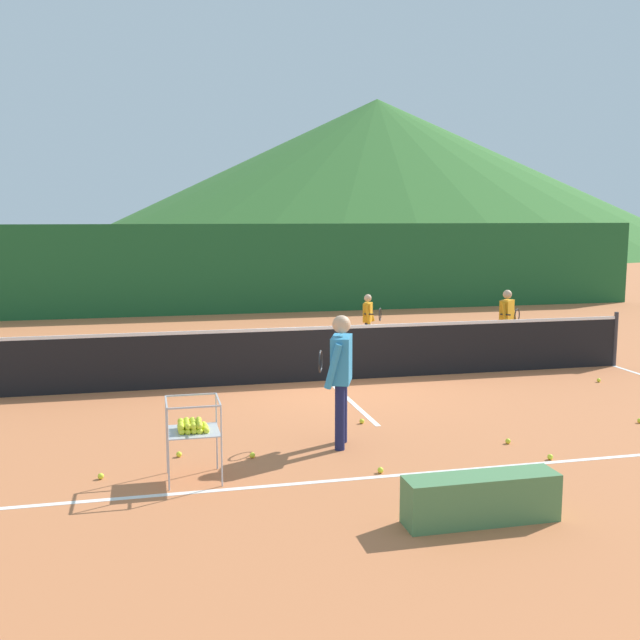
{
  "coord_description": "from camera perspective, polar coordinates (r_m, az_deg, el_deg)",
  "views": [
    {
      "loc": [
        -3.06,
        -12.43,
        2.89
      ],
      "look_at": [
        -0.16,
        -0.08,
        1.1
      ],
      "focal_mm": 41.59,
      "sensor_mm": 36.0,
      "label": 1
    }
  ],
  "objects": [
    {
      "name": "ground_plane",
      "position": [
        13.12,
        0.6,
        -4.68
      ],
      "size": [
        120.0,
        120.0,
        0.0
      ],
      "primitive_type": "plane",
      "color": "#C67042"
    },
    {
      "name": "line_baseline_near",
      "position": [
        8.66,
        8.46,
        -11.53
      ],
      "size": [
        11.42,
        0.08,
        0.01
      ],
      "primitive_type": "cube",
      "color": "white",
      "rests_on": "ground"
    },
    {
      "name": "line_baseline_far",
      "position": [
        18.97,
        -3.79,
        -0.72
      ],
      "size": [
        11.42,
        0.08,
        0.01
      ],
      "primitive_type": "cube",
      "color": "white",
      "rests_on": "ground"
    },
    {
      "name": "line_sideline_east",
      "position": [
        15.49,
        21.62,
        -3.27
      ],
      "size": [
        0.08,
        10.93,
        0.01
      ],
      "primitive_type": "cube",
      "color": "white",
      "rests_on": "ground"
    },
    {
      "name": "line_service_center",
      "position": [
        13.12,
        0.6,
        -4.67
      ],
      "size": [
        0.08,
        5.88,
        0.01
      ],
      "primitive_type": "cube",
      "color": "white",
      "rests_on": "ground"
    },
    {
      "name": "tennis_net",
      "position": [
        13.02,
        0.6,
        -2.54
      ],
      "size": [
        11.53,
        0.08,
        1.05
      ],
      "color": "#333338",
      "rests_on": "ground"
    },
    {
      "name": "instructor",
      "position": [
        9.27,
        1.6,
        -3.72
      ],
      "size": [
        0.48,
        0.83,
        1.67
      ],
      "color": "#191E4C",
      "rests_on": "ground"
    },
    {
      "name": "student_0",
      "position": [
        16.17,
        3.74,
        0.31
      ],
      "size": [
        0.41,
        0.67,
        1.19
      ],
      "color": "black",
      "rests_on": "ground"
    },
    {
      "name": "student_1",
      "position": [
        15.93,
        14.2,
        0.32
      ],
      "size": [
        0.51,
        0.69,
        1.36
      ],
      "color": "silver",
      "rests_on": "ground"
    },
    {
      "name": "ball_cart",
      "position": [
        8.3,
        -9.81,
        -8.11
      ],
      "size": [
        0.58,
        0.58,
        0.9
      ],
      "color": "#B7B7BC",
      "rests_on": "ground"
    },
    {
      "name": "tennis_ball_0",
      "position": [
        8.71,
        -16.51,
        -11.45
      ],
      "size": [
        0.07,
        0.07,
        0.07
      ],
      "primitive_type": "sphere",
      "color": "yellow",
      "rests_on": "ground"
    },
    {
      "name": "tennis_ball_1",
      "position": [
        8.58,
        4.67,
        -11.44
      ],
      "size": [
        0.07,
        0.07,
        0.07
      ],
      "primitive_type": "sphere",
      "color": "yellow",
      "rests_on": "ground"
    },
    {
      "name": "tennis_ball_2",
      "position": [
        9.4,
        17.29,
        -10.03
      ],
      "size": [
        0.07,
        0.07,
        0.07
      ],
      "primitive_type": "sphere",
      "color": "yellow",
      "rests_on": "ground"
    },
    {
      "name": "tennis_ball_3",
      "position": [
        13.88,
        20.65,
        -4.35
      ],
      "size": [
        0.07,
        0.07,
        0.07
      ],
      "primitive_type": "sphere",
      "color": "yellow",
      "rests_on": "ground"
    },
    {
      "name": "tennis_ball_4",
      "position": [
        9.09,
        -5.23,
        -10.32
      ],
      "size": [
        0.07,
        0.07,
        0.07
      ],
      "primitive_type": "sphere",
      "color": "yellow",
      "rests_on": "ground"
    },
    {
      "name": "tennis_ball_5",
      "position": [
        9.24,
        -10.8,
        -10.11
      ],
      "size": [
        0.07,
        0.07,
        0.07
      ],
      "primitive_type": "sphere",
      "color": "yellow",
      "rests_on": "ground"
    },
    {
      "name": "tennis_ball_6",
      "position": [
        10.49,
        3.24,
        -7.78
      ],
      "size": [
        0.07,
        0.07,
        0.07
      ],
      "primitive_type": "sphere",
      "color": "yellow",
      "rests_on": "ground"
    },
    {
      "name": "tennis_ball_7",
      "position": [
        9.88,
        14.26,
        -9.02
      ],
      "size": [
        0.07,
        0.07,
        0.07
      ],
      "primitive_type": "sphere",
      "color": "yellow",
      "rests_on": "ground"
    },
    {
      "name": "tennis_ball_8",
      "position": [
        11.42,
        23.38,
        -7.12
      ],
      "size": [
        0.07,
        0.07,
        0.07
      ],
      "primitive_type": "sphere",
      "color": "yellow",
      "rests_on": "ground"
    },
    {
      "name": "windscreen_fence",
      "position": [
        22.01,
        -5.21,
        3.94
      ],
      "size": [
        25.13,
        0.08,
        2.65
      ],
      "primitive_type": "cube",
      "color": "#1E5B2D",
      "rests_on": "ground"
    },
    {
      "name": "courtside_bench",
      "position": [
        7.39,
        12.28,
        -13.27
      ],
      "size": [
        1.5,
        0.36,
        0.46
      ],
      "primitive_type": "cube",
      "color": "#4C7F4C",
      "rests_on": "ground"
    },
    {
      "name": "hill_0",
      "position": [
        70.62,
        4.36,
        11.17
      ],
      "size": [
        57.3,
        57.3,
        13.51
      ],
      "primitive_type": "cone",
      "color": "#38702D",
      "rests_on": "ground"
    },
    {
      "name": "hill_1",
      "position": [
        68.63,
        2.11,
        10.3
      ],
      "size": [
        39.58,
        39.58,
        11.17
      ],
      "primitive_type": "cone",
      "color": "#2D6628",
      "rests_on": "ground"
    }
  ]
}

